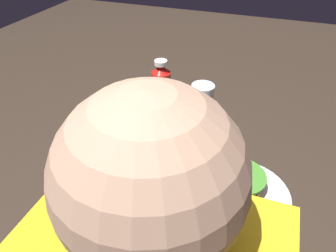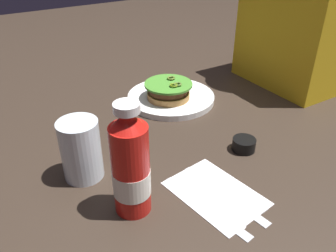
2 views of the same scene
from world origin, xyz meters
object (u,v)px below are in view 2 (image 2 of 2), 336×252
at_px(butter_knife, 211,209).
at_px(diner_person, 300,10).
at_px(condiment_cup, 244,144).
at_px(fork_utensil, 235,189).
at_px(napkin, 214,193).
at_px(steak_knife, 229,196).
at_px(dinner_plate, 171,98).
at_px(burger_sandwich, 168,91).
at_px(spoon_utensil, 220,204).
at_px(ketchup_bottle, 131,167).
at_px(water_glass, 81,150).

relative_size(butter_knife, diner_person, 0.40).
xyz_separation_m(condiment_cup, fork_utensil, (0.10, -0.11, -0.01)).
distance_m(napkin, diner_person, 0.65).
bearing_deg(steak_knife, butter_knife, -81.82).
bearing_deg(diner_person, condiment_cup, -60.26).
relative_size(dinner_plate, steak_knife, 1.21).
height_order(butter_knife, diner_person, diner_person).
distance_m(burger_sandwich, condiment_cup, 0.29).
height_order(spoon_utensil, diner_person, diner_person).
bearing_deg(dinner_plate, spoon_utensil, -20.04).
bearing_deg(ketchup_bottle, spoon_utensil, 59.83).
xyz_separation_m(burger_sandwich, napkin, (0.37, -0.12, -0.04)).
bearing_deg(diner_person, dinner_plate, -101.94).
height_order(condiment_cup, spoon_utensil, condiment_cup).
bearing_deg(burger_sandwich, condiment_cup, 5.00).
distance_m(water_glass, spoon_utensil, 0.29).
bearing_deg(napkin, water_glass, -133.93).
relative_size(dinner_plate, fork_utensil, 1.39).
bearing_deg(fork_utensil, dinner_plate, 165.85).
height_order(dinner_plate, napkin, dinner_plate).
height_order(burger_sandwich, napkin, burger_sandwich).
bearing_deg(burger_sandwich, fork_utensil, -12.33).
height_order(burger_sandwich, diner_person, diner_person).
bearing_deg(fork_utensil, ketchup_bottle, -108.25).
bearing_deg(condiment_cup, fork_utensil, -48.63).
relative_size(spoon_utensil, steak_knife, 0.88).
height_order(fork_utensil, diner_person, diner_person).
bearing_deg(diner_person, fork_utensil, -57.37).
bearing_deg(spoon_utensil, fork_utensil, 109.07).
xyz_separation_m(water_glass, spoon_utensil, (0.22, 0.18, -0.06)).
distance_m(butter_knife, diner_person, 0.70).
bearing_deg(ketchup_bottle, fork_utensil, 71.75).
relative_size(burger_sandwich, spoon_utensil, 0.73).
bearing_deg(burger_sandwich, ketchup_bottle, -40.24).
distance_m(ketchup_bottle, fork_utensil, 0.22).
relative_size(ketchup_bottle, spoon_utensil, 1.17).
distance_m(spoon_utensil, fork_utensil, 0.05).
bearing_deg(spoon_utensil, dinner_plate, 159.96).
height_order(dinner_plate, butter_knife, dinner_plate).
bearing_deg(butter_knife, fork_utensil, 104.29).
distance_m(ketchup_bottle, napkin, 0.18).
relative_size(fork_utensil, diner_person, 0.35).
height_order(napkin, fork_utensil, fork_utensil).
bearing_deg(fork_utensil, burger_sandwich, 167.67).
relative_size(napkin, butter_knife, 0.88).
relative_size(burger_sandwich, ketchup_bottle, 0.63).
bearing_deg(dinner_plate, butter_knife, -22.55).
bearing_deg(burger_sandwich, spoon_utensil, -18.58).
distance_m(fork_utensil, diner_person, 0.63).
bearing_deg(steak_knife, spoon_utensil, -77.27).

